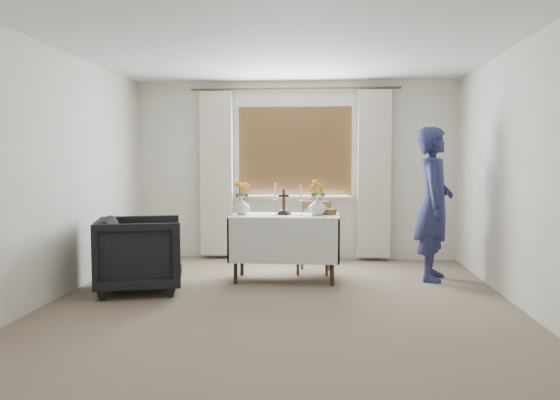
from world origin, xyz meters
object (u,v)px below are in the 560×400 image
(wooden_chair, at_px, (314,237))
(flower_vase_right, at_px, (317,206))
(wooden_cross, at_px, (284,202))
(armchair, at_px, (140,254))
(flower_vase_left, at_px, (242,206))
(person, at_px, (434,204))
(altar_table, at_px, (285,248))

(wooden_chair, height_order, flower_vase_right, flower_vase_right)
(wooden_chair, distance_m, wooden_cross, 0.73)
(armchair, height_order, flower_vase_right, flower_vase_right)
(wooden_chair, height_order, flower_vase_left, flower_vase_left)
(person, xyz_separation_m, flower_vase_right, (-1.35, -0.19, -0.02))
(altar_table, bearing_deg, person, 6.30)
(altar_table, bearing_deg, armchair, -156.66)
(armchair, xyz_separation_m, flower_vase_left, (0.99, 0.66, 0.46))
(altar_table, distance_m, person, 1.80)
(altar_table, height_order, armchair, armchair)
(person, height_order, flower_vase_left, person)
(wooden_chair, distance_m, person, 1.49)
(wooden_chair, relative_size, wooden_cross, 3.03)
(wooden_chair, relative_size, armchair, 1.01)
(person, distance_m, flower_vase_right, 1.36)
(person, bearing_deg, altar_table, 110.35)
(wooden_chair, height_order, wooden_cross, wooden_cross)
(altar_table, height_order, wooden_cross, wooden_cross)
(flower_vase_left, bearing_deg, person, 4.46)
(altar_table, xyz_separation_m, person, (1.72, 0.19, 0.51))
(armchair, xyz_separation_m, wooden_cross, (1.48, 0.68, 0.51))
(person, xyz_separation_m, flower_vase_left, (-2.22, -0.17, -0.03))
(flower_vase_left, bearing_deg, altar_table, -1.82)
(wooden_cross, bearing_deg, wooden_chair, 72.93)
(flower_vase_left, xyz_separation_m, flower_vase_right, (0.87, -0.01, 0.01))
(armchair, bearing_deg, flower_vase_left, -72.45)
(altar_table, distance_m, wooden_cross, 0.53)
(wooden_chair, relative_size, flower_vase_right, 4.27)
(person, bearing_deg, flower_vase_left, 108.52)
(flower_vase_right, bearing_deg, flower_vase_left, 179.18)
(altar_table, bearing_deg, wooden_cross, 116.47)
(altar_table, xyz_separation_m, wooden_cross, (-0.02, 0.03, 0.53))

